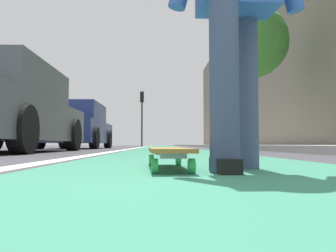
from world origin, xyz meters
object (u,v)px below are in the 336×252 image
traffic_light (142,108)px  street_tree_mid (251,42)px  parked_car_mid (77,127)px  skateboard (168,152)px  parked_car_near (4,110)px

traffic_light → street_tree_mid: (-13.81, -4.58, 0.97)m
parked_car_mid → skateboard: bearing=-164.1°
parked_car_near → traffic_light: 20.16m
skateboard → parked_car_mid: parked_car_mid is taller
traffic_light → street_tree_mid: street_tree_mid is taller
parked_car_near → street_tree_mid: size_ratio=0.85×
traffic_light → parked_car_mid: bearing=174.2°
parked_car_near → parked_car_mid: bearing=0.2°
parked_car_mid → traffic_light: (14.47, -1.46, 2.14)m
street_tree_mid → skateboard: bearing=162.4°
traffic_light → street_tree_mid: bearing=-161.7°
traffic_light → parked_car_near: bearing=175.9°
parked_car_near → street_tree_mid: 9.16m
parked_car_mid → street_tree_mid: bearing=-83.8°
skateboard → traffic_light: traffic_light is taller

